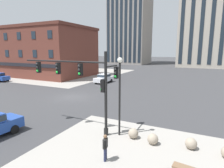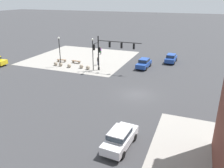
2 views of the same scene
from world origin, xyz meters
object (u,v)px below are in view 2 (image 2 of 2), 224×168
at_px(street_lamp_corner_near, 93,51).
at_px(bollard_sphere_curb_c, 69,66).
at_px(bollard_sphere_curb_a, 88,67).
at_px(pedestrian_at_curb, 98,60).
at_px(bollard_sphere_curb_d, 61,64).
at_px(car_main_southbound_near, 120,138).
at_px(traffic_signal_main, 108,49).
at_px(bollard_sphere_curb_b, 81,66).
at_px(car_main_northbound_near, 144,63).
at_px(bench_near_signal, 76,62).
at_px(bench_mid_block, 62,60).
at_px(bollard_sphere_curb_e, 56,64).
at_px(car_main_northbound_far, 171,58).
at_px(street_lamp_mid_sidewalk, 59,48).
at_px(pedestrian_near_bench, 101,50).

bearing_deg(street_lamp_corner_near, bollard_sphere_curb_c, 2.03).
relative_size(bollard_sphere_curb_a, pedestrian_at_curb, 0.46).
bearing_deg(bollard_sphere_curb_d, car_main_southbound_near, 133.87).
relative_size(traffic_signal_main, bollard_sphere_curb_b, 10.85).
relative_size(bollard_sphere_curb_b, bollard_sphere_curb_d, 1.00).
distance_m(traffic_signal_main, bollard_sphere_curb_d, 9.97).
bearing_deg(car_main_northbound_near, street_lamp_corner_near, 29.76).
relative_size(bench_near_signal, bench_mid_block, 1.00).
height_order(bollard_sphere_curb_a, street_lamp_corner_near, street_lamp_corner_near).
xyz_separation_m(bollard_sphere_curb_e, car_main_southbound_near, (-19.36, 19.00, 0.57)).
relative_size(bollard_sphere_curb_b, car_main_northbound_far, 0.16).
bearing_deg(bollard_sphere_curb_c, car_main_northbound_near, -159.68).
xyz_separation_m(street_lamp_corner_near, street_lamp_mid_sidewalk, (6.61, 0.03, -0.08)).
bearing_deg(street_lamp_corner_near, street_lamp_mid_sidewalk, 0.29).
xyz_separation_m(bollard_sphere_curb_a, bollard_sphere_curb_d, (5.63, -0.01, 0.00)).
bearing_deg(bollard_sphere_curb_a, pedestrian_at_curb, -98.24).
bearing_deg(bollard_sphere_curb_e, street_lamp_corner_near, 179.55).
bearing_deg(pedestrian_near_bench, bench_near_signal, 79.54).
height_order(bench_mid_block, pedestrian_near_bench, pedestrian_near_bench).
bearing_deg(traffic_signal_main, car_main_northbound_near, -141.00).
height_order(traffic_signal_main, street_lamp_mid_sidewalk, traffic_signal_main).
xyz_separation_m(bollard_sphere_curb_d, car_main_southbound_near, (-18.26, 19.00, 0.57)).
bearing_deg(bench_near_signal, pedestrian_at_curb, -173.70).
distance_m(bench_mid_block, car_main_northbound_near, 16.17).
bearing_deg(pedestrian_at_curb, bollard_sphere_curb_c, 39.58).
distance_m(bollard_sphere_curb_b, pedestrian_near_bench, 10.86).
relative_size(street_lamp_mid_sidewalk, car_main_northbound_near, 1.20).
bearing_deg(car_main_northbound_near, car_main_northbound_far, -127.03).
distance_m(bollard_sphere_curb_c, bollard_sphere_curb_d, 1.95).
relative_size(bollard_sphere_curb_b, bollard_sphere_curb_c, 1.00).
distance_m(bollard_sphere_curb_b, bollard_sphere_curb_c, 2.31).
distance_m(pedestrian_at_curb, street_lamp_mid_sidewalk, 7.31).
bearing_deg(street_lamp_corner_near, pedestrian_near_bench, -72.69).
relative_size(bollard_sphere_curb_d, bench_near_signal, 0.38).
xyz_separation_m(bench_near_signal, bench_mid_block, (3.13, 0.22, 0.00)).
bearing_deg(bollard_sphere_curb_e, bench_near_signal, -135.84).
height_order(street_lamp_corner_near, car_main_northbound_far, street_lamp_corner_near).
bearing_deg(bollard_sphere_curb_d, street_lamp_mid_sidewalk, 133.86).
bearing_deg(bollard_sphere_curb_a, pedestrian_near_bench, -77.81).
bearing_deg(traffic_signal_main, street_lamp_corner_near, 5.32).
bearing_deg(bollard_sphere_curb_e, bollard_sphere_curb_c, 175.66).
bearing_deg(pedestrian_at_curb, bollard_sphere_curb_d, 27.83).
relative_size(street_lamp_corner_near, street_lamp_mid_sidewalk, 1.03).
height_order(bollard_sphere_curb_b, car_main_northbound_near, car_main_northbound_near).
height_order(street_lamp_corner_near, street_lamp_mid_sidewalk, street_lamp_corner_near).
height_order(bench_near_signal, car_main_northbound_far, car_main_northbound_far).
distance_m(traffic_signal_main, street_lamp_corner_near, 2.67).
bearing_deg(car_main_northbound_far, traffic_signal_main, 45.96).
distance_m(bollard_sphere_curb_c, bench_near_signal, 2.96).
distance_m(bollard_sphere_curb_d, pedestrian_at_curb, 6.91).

